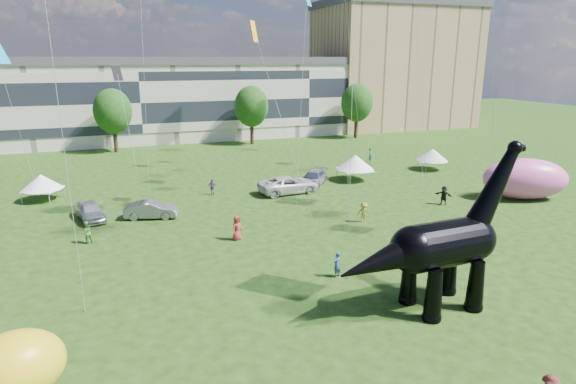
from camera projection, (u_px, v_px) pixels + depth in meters
name	position (u px, v px, depth m)	size (l,w,h in m)	color
ground	(383.00, 323.00, 24.25)	(220.00, 220.00, 0.00)	#16330C
terrace_row	(139.00, 103.00, 76.24)	(78.00, 11.00, 12.00)	beige
apartment_block	(393.00, 68.00, 93.23)	(28.00, 18.00, 22.00)	tan
tree_mid_left	(112.00, 108.00, 66.70)	(5.20, 5.20, 9.44)	#382314
tree_mid_right	(251.00, 103.00, 73.21)	(5.20, 5.20, 9.44)	#382314
tree_far_right	(357.00, 100.00, 79.07)	(5.20, 5.20, 9.44)	#382314
dinosaur_sculpture	(438.00, 248.00, 24.91)	(11.11, 3.19, 9.08)	black
car_silver	(90.00, 211.00, 39.59)	(1.81, 4.50, 1.53)	#BCBDC1
car_grey	(151.00, 210.00, 40.01)	(1.51, 4.34, 1.43)	slate
car_white	(289.00, 185.00, 47.52)	(2.78, 6.04, 1.68)	silver
car_dark	(313.00, 178.00, 50.51)	(2.04, 5.02, 1.46)	#595960
gazebo_near	(355.00, 163.00, 52.18)	(4.22, 4.22, 2.81)	white
gazebo_far	(432.00, 155.00, 57.23)	(4.84, 4.84, 2.56)	silver
gazebo_left	(42.00, 182.00, 44.78)	(4.74, 4.74, 2.51)	white
inflatable_pink	(525.00, 179.00, 45.25)	(7.79, 3.90, 3.90)	#F760B8
inflatable_yellow	(16.00, 367.00, 18.56)	(3.67, 2.82, 2.82)	yellow
visitors	(266.00, 223.00, 36.48)	(44.91, 43.17, 1.90)	#2C666F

